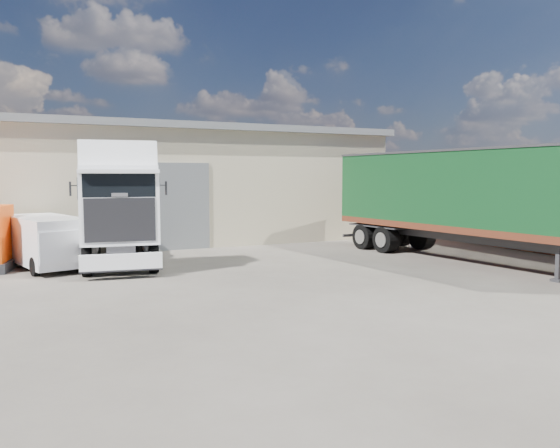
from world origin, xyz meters
name	(u,v)px	position (x,y,z in m)	size (l,w,h in m)	color
ground	(326,294)	(0.00, 0.00, 0.00)	(120.00, 120.00, 0.00)	#2B2923
warehouse	(49,184)	(-6.00, 16.00, 2.66)	(30.60, 12.60, 5.42)	#B7AE8D
brick_boundary_wall	(484,217)	(11.50, 6.00, 1.25)	(0.35, 26.00, 2.50)	#943725
tractor_unit	(119,216)	(-4.25, 6.23, 1.74)	(3.10, 6.42, 4.13)	black
box_trailer	(471,194)	(7.33, 2.52, 2.42)	(3.84, 12.16, 3.97)	#2D2D30
panel_van	(47,242)	(-6.42, 7.33, 0.88)	(2.74, 4.46, 1.70)	black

